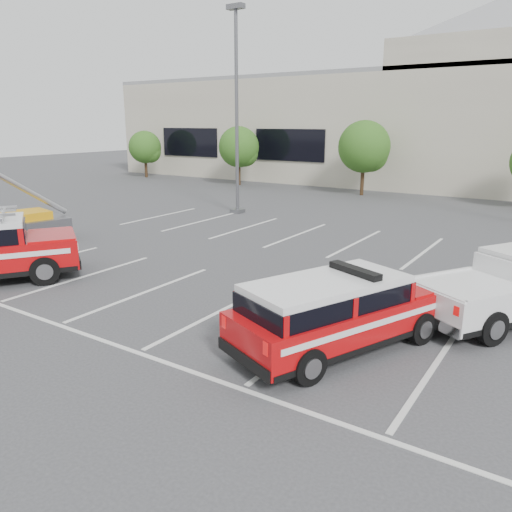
{
  "coord_description": "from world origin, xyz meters",
  "views": [
    {
      "loc": [
        7.42,
        -9.51,
        4.73
      ],
      "look_at": [
        -0.11,
        1.86,
        1.05
      ],
      "focal_mm": 35.0,
      "sensor_mm": 36.0,
      "label": 1
    }
  ],
  "objects": [
    {
      "name": "convention_building",
      "position": [
        0.18,
        31.86,
        4.72
      ],
      "size": [
        60.0,
        16.99,
        13.2
      ],
      "color": "beige",
      "rests_on": "ground"
    },
    {
      "name": "tree_far_left",
      "position": [
        -24.91,
        22.05,
        2.5
      ],
      "size": [
        2.77,
        2.77,
        3.99
      ],
      "color": "#3F2B19",
      "rests_on": "ground"
    },
    {
      "name": "tree_mid_left",
      "position": [
        -4.91,
        22.05,
        3.04
      ],
      "size": [
        3.37,
        3.37,
        4.85
      ],
      "color": "#3F2B19",
      "rests_on": "ground"
    },
    {
      "name": "tree_left",
      "position": [
        -14.91,
        22.05,
        2.77
      ],
      "size": [
        3.07,
        3.07,
        4.42
      ],
      "color": "#3F2B19",
      "rests_on": "ground"
    },
    {
      "name": "light_pole_left",
      "position": [
        -8.0,
        12.0,
        5.19
      ],
      "size": [
        0.9,
        0.6,
        10.24
      ],
      "color": "#59595E",
      "rests_on": "ground"
    },
    {
      "name": "fire_chief_suv",
      "position": [
        3.42,
        -0.29,
        0.71
      ],
      "size": [
        3.59,
        5.28,
        1.75
      ],
      "rotation": [
        0.0,
        0.0,
        -0.4
      ],
      "color": "#AC080B",
      "rests_on": "ground"
    },
    {
      "name": "utility_rig",
      "position": [
        -11.13,
        1.48,
        0.58
      ],
      "size": [
        3.5,
        3.61,
        2.93
      ],
      "rotation": [
        0.0,
        0.0,
        -0.22
      ],
      "color": "#59595E",
      "rests_on": "ground"
    },
    {
      "name": "ground",
      "position": [
        0.0,
        0.0,
        0.0
      ],
      "size": [
        120.0,
        120.0,
        0.0
      ],
      "primitive_type": "plane",
      "color": "#3B3B3D",
      "rests_on": "ground"
    },
    {
      "name": "stall_markings",
      "position": [
        0.0,
        4.5,
        0.01
      ],
      "size": [
        23.0,
        15.0,
        0.01
      ],
      "primitive_type": "cube",
      "color": "silver",
      "rests_on": "ground"
    }
  ]
}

